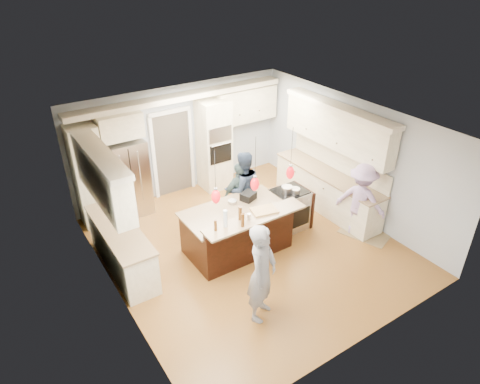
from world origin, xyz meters
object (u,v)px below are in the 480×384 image
at_px(island_range, 289,209).
at_px(person_bar_end, 262,273).
at_px(refrigerator, 127,178).
at_px(kitchen_island, 237,230).
at_px(person_far_left, 243,189).

relative_size(island_range, person_bar_end, 0.51).
xyz_separation_m(refrigerator, person_bar_end, (0.65, -4.30, -0.01)).
xyz_separation_m(kitchen_island, island_range, (1.41, 0.08, -0.03)).
bearing_deg(refrigerator, person_far_left, -42.57).
height_order(refrigerator, person_far_left, refrigerator).
xyz_separation_m(refrigerator, kitchen_island, (1.30, -2.57, -0.41)).
height_order(island_range, person_far_left, person_far_left).
relative_size(refrigerator, kitchen_island, 0.86).
height_order(refrigerator, kitchen_island, refrigerator).
bearing_deg(island_range, person_bar_end, -138.72).
relative_size(kitchen_island, person_bar_end, 1.17).
bearing_deg(refrigerator, person_bar_end, -81.41).
bearing_deg(refrigerator, kitchen_island, -63.11).
distance_m(refrigerator, person_bar_end, 4.35).
xyz_separation_m(refrigerator, island_range, (2.71, -2.49, -0.44)).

